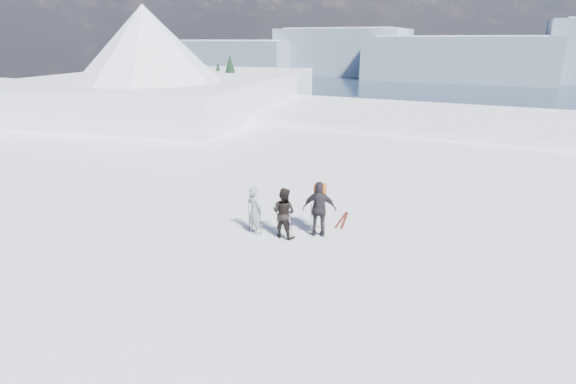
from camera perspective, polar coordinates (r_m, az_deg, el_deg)
name	(u,v)px	position (r m, az deg, el deg)	size (l,w,h in m)	color
lake_basin	(437,193)	(42.54, 18.37, -0.12)	(820.00, 820.00, 71.62)	white
far_mountain_range	(545,55)	(465.87, 29.83, 14.85)	(770.00, 110.00, 53.00)	slate
near_ridge	(190,135)	(51.26, -12.29, 7.07)	(31.37, 35.68, 25.62)	white
skier_grey	(255,210)	(16.06, -4.27, -2.31)	(0.64, 0.42, 1.75)	gray
skier_dark	(284,213)	(15.69, -0.54, -2.65)	(0.89, 0.69, 1.83)	black
skier_pack	(319,209)	(15.78, 4.01, -2.19)	(1.18, 0.49, 2.02)	black
backpack	(321,171)	(15.60, 4.16, 2.63)	(0.43, 0.24, 0.61)	orange
ski_poles	(286,219)	(15.88, -0.31, -3.51)	(2.65, 0.84, 1.30)	black
skis_loose	(343,220)	(17.55, 6.98, -3.56)	(0.46, 1.70, 0.03)	black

